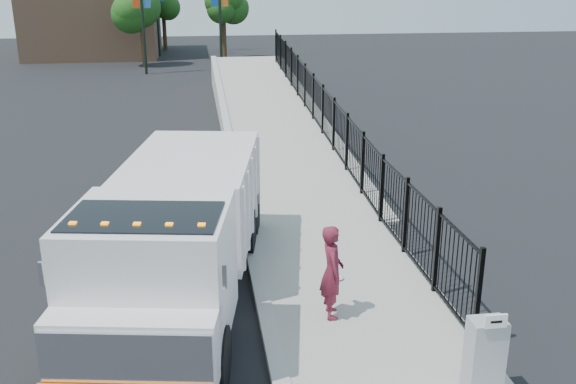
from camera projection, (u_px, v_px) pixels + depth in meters
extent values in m
plane|color=black|center=(264.00, 308.00, 12.87)|extent=(120.00, 120.00, 0.00)
cube|color=#9E998E|center=(385.00, 353.00, 11.23)|extent=(3.55, 12.00, 0.12)
cube|color=#ADAAA3|center=(276.00, 361.00, 10.97)|extent=(0.30, 12.00, 0.16)
cube|color=#9E998E|center=(273.00, 126.00, 28.14)|extent=(3.95, 24.06, 3.19)
cube|color=black|center=(322.00, 126.00, 24.30)|extent=(0.10, 28.00, 1.80)
cube|color=black|center=(184.00, 267.00, 13.30)|extent=(2.35, 7.45, 0.24)
cube|color=white|center=(152.00, 272.00, 10.59)|extent=(2.92, 2.79, 2.17)
cube|color=white|center=(133.00, 346.00, 9.48)|extent=(2.64, 1.19, 1.08)
cube|color=silver|center=(126.00, 362.00, 9.10)|extent=(2.47, 0.52, 0.92)
cube|color=black|center=(145.00, 243.00, 10.12)|extent=(2.59, 1.80, 0.92)
cube|color=white|center=(193.00, 195.00, 14.28)|extent=(3.36, 4.94, 1.84)
cube|color=silver|center=(42.00, 274.00, 9.45)|extent=(0.08, 0.08, 0.38)
cube|color=silver|center=(225.00, 276.00, 9.37)|extent=(0.08, 0.08, 0.38)
cube|color=orange|center=(73.00, 224.00, 9.65)|extent=(0.12, 0.10, 0.07)
cube|color=orange|center=(105.00, 224.00, 9.63)|extent=(0.12, 0.10, 0.07)
cube|color=orange|center=(137.00, 225.00, 9.62)|extent=(0.12, 0.10, 0.07)
cube|color=orange|center=(169.00, 225.00, 9.60)|extent=(0.12, 0.10, 0.07)
cube|color=orange|center=(202.00, 226.00, 9.59)|extent=(0.12, 0.10, 0.07)
cylinder|color=black|center=(76.00, 357.00, 10.27)|extent=(0.53, 1.13, 1.08)
cylinder|color=black|center=(217.00, 359.00, 10.21)|extent=(0.53, 1.13, 1.08)
cylinder|color=black|center=(152.00, 231.00, 15.30)|extent=(0.53, 1.13, 1.08)
cylinder|color=black|center=(247.00, 232.00, 15.23)|extent=(0.53, 1.13, 1.08)
cylinder|color=black|center=(163.00, 213.00, 16.43)|extent=(0.53, 1.13, 1.08)
cylinder|color=black|center=(252.00, 214.00, 16.36)|extent=(0.53, 1.13, 1.08)
imported|color=maroon|center=(332.00, 272.00, 12.07)|extent=(0.47, 0.69, 1.85)
cube|color=gray|center=(484.00, 356.00, 9.94)|extent=(0.55, 0.40, 1.25)
cube|color=white|center=(496.00, 321.00, 9.49)|extent=(0.35, 0.04, 0.22)
ellipsoid|color=silver|center=(337.00, 277.00, 13.82)|extent=(0.29, 0.29, 0.07)
cylinder|color=black|center=(142.00, 12.00, 41.50)|extent=(0.18, 0.18, 8.00)
cylinder|color=black|center=(220.00, 10.00, 43.52)|extent=(0.18, 0.18, 8.00)
cylinder|color=black|center=(157.00, 5.00, 51.12)|extent=(0.18, 0.18, 8.00)
cylinder|color=black|center=(219.00, 3.00, 54.37)|extent=(0.18, 0.18, 8.00)
cylinder|color=#382314|center=(144.00, 44.00, 45.62)|extent=(0.36, 0.36, 3.20)
sphere|color=#194714|center=(141.00, 9.00, 44.84)|extent=(2.99, 2.99, 2.99)
cylinder|color=#382314|center=(224.00, 38.00, 49.76)|extent=(0.36, 0.36, 3.20)
sphere|color=#194714|center=(223.00, 6.00, 48.98)|extent=(2.26, 2.26, 2.26)
cylinder|color=#382314|center=(165.00, 31.00, 55.92)|extent=(0.36, 0.36, 3.20)
sphere|color=#194714|center=(163.00, 3.00, 55.14)|extent=(2.62, 2.62, 2.62)
cube|color=#8C664C|center=(93.00, 5.00, 51.57)|extent=(10.00, 10.00, 8.00)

